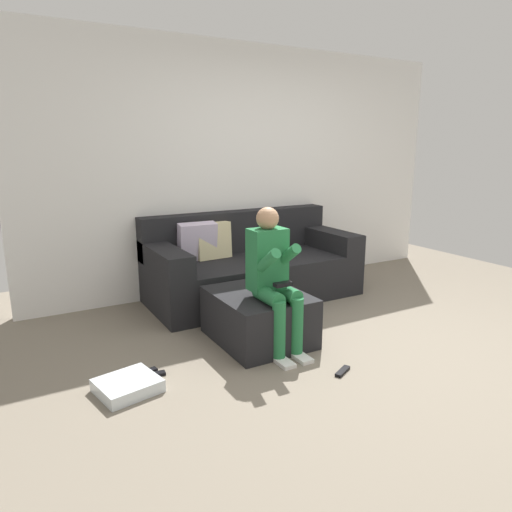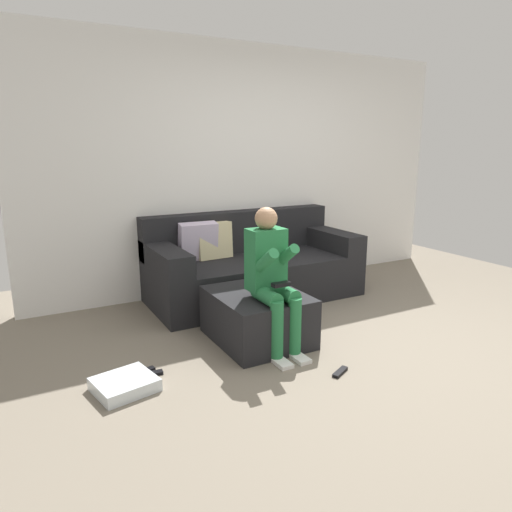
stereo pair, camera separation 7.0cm
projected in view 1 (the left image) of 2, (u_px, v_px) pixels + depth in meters
ground_plane at (398, 356)px, 3.54m from camera, size 6.55×6.55×0.00m
wall_back at (252, 169)px, 5.18m from camera, size 5.04×0.10×2.62m
couch_sectional at (250, 267)px, 4.88m from camera, size 2.16×0.96×0.87m
ottoman at (258, 317)px, 3.80m from camera, size 0.68×0.83×0.40m
person_seated at (273, 274)px, 3.55m from camera, size 0.29×0.56×1.11m
storage_bin at (128, 386)px, 3.02m from camera, size 0.43×0.40×0.08m
remote_near_ottoman at (342, 371)px, 3.28m from camera, size 0.17×0.12×0.02m
remote_by_storage_bin at (153, 375)px, 3.23m from camera, size 0.17×0.07×0.02m
remote_under_side_table at (145, 373)px, 3.26m from camera, size 0.19×0.08×0.02m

